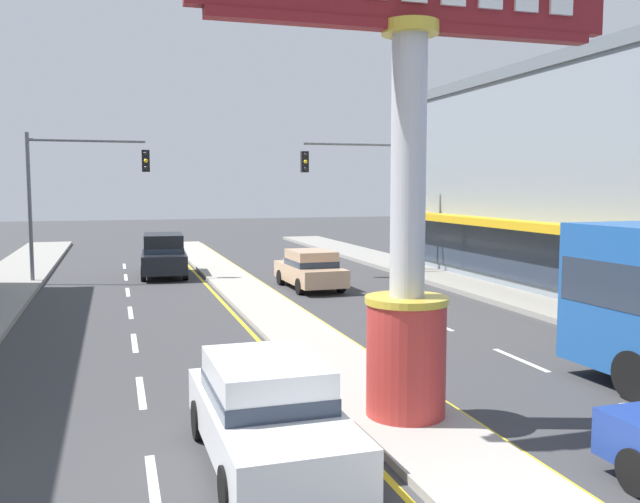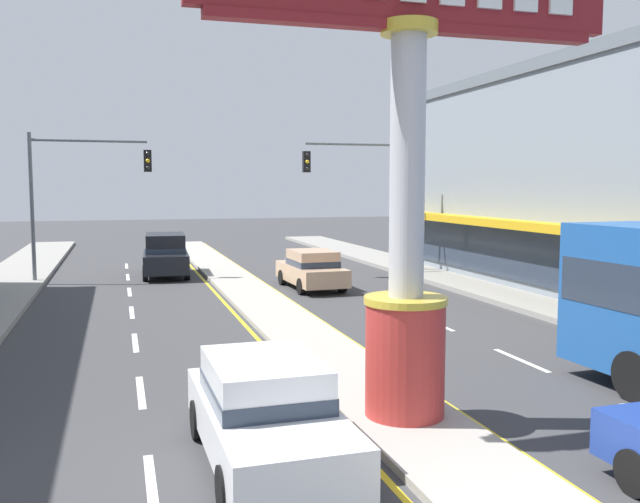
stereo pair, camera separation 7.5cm
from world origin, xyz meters
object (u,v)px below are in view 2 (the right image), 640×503
(storefront_right, at_px, (638,180))
(sedan_mid_left_lane, at_px, (266,410))
(sedan_far_left_oncoming, at_px, (312,269))
(district_sign, at_px, (407,189))
(traffic_light_right_side, at_px, (367,181))
(suv_near_right_lane, at_px, (166,254))
(traffic_light_left_side, at_px, (77,181))

(storefront_right, height_order, sedan_mid_left_lane, storefront_right)
(sedan_far_left_oncoming, bearing_deg, storefront_right, -18.24)
(district_sign, relative_size, sedan_far_left_oncoming, 1.81)
(traffic_light_right_side, height_order, sedan_far_left_oncoming, traffic_light_right_side)
(suv_near_right_lane, bearing_deg, traffic_light_left_side, -162.41)
(district_sign, bearing_deg, storefront_right, 37.54)
(storefront_right, height_order, traffic_light_left_side, storefront_right)
(district_sign, distance_m, traffic_light_right_side, 19.57)
(traffic_light_left_side, height_order, traffic_light_right_side, same)
(storefront_right, relative_size, traffic_light_right_side, 3.69)
(storefront_right, bearing_deg, traffic_light_left_side, 158.21)
(suv_near_right_lane, height_order, sedan_far_left_oncoming, suv_near_right_lane)
(storefront_right, distance_m, traffic_light_left_side, 22.32)
(traffic_light_right_side, height_order, suv_near_right_lane, traffic_light_right_side)
(traffic_light_right_side, bearing_deg, traffic_light_left_side, 175.96)
(traffic_light_left_side, relative_size, suv_near_right_lane, 1.32)
(storefront_right, xyz_separation_m, traffic_light_right_side, (-8.30, 7.40, -0.04))
(district_sign, bearing_deg, traffic_light_left_side, 107.73)
(traffic_light_right_side, distance_m, sedan_far_left_oncoming, 6.08)
(storefront_right, bearing_deg, traffic_light_right_side, 138.26)
(sedan_far_left_oncoming, bearing_deg, district_sign, -99.90)
(district_sign, bearing_deg, sedan_far_left_oncoming, 80.10)
(suv_near_right_lane, height_order, sedan_mid_left_lane, suv_near_right_lane)
(traffic_light_left_side, distance_m, sedan_mid_left_lane, 21.03)
(sedan_mid_left_lane, bearing_deg, district_sign, 20.78)
(sedan_mid_left_lane, bearing_deg, traffic_light_left_side, 99.95)
(traffic_light_right_side, bearing_deg, suv_near_right_lane, 167.15)
(traffic_light_right_side, height_order, sedan_mid_left_lane, traffic_light_right_side)
(district_sign, distance_m, traffic_light_left_side, 20.40)
(traffic_light_right_side, xyz_separation_m, sedan_far_left_oncoming, (-3.58, -3.49, -3.46))
(traffic_light_left_side, distance_m, traffic_light_right_side, 12.45)
(district_sign, height_order, traffic_light_right_side, district_sign)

